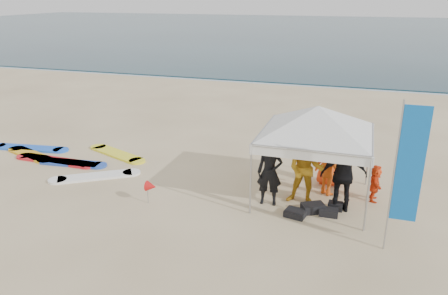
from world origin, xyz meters
name	(u,v)px	position (x,y,z in m)	size (l,w,h in m)	color
ground	(153,225)	(0.00, 0.00, 0.00)	(120.00, 120.00, 0.00)	beige
ocean	(338,30)	(0.00, 60.00, 0.04)	(160.00, 84.00, 0.08)	#0C2633
shoreline_foam	(288,84)	(0.00, 18.20, 0.00)	(160.00, 1.20, 0.01)	silver
person_black_a	(270,172)	(2.38, 1.99, 0.89)	(0.65, 0.43, 1.78)	black
person_yellow	(306,169)	(3.26, 2.27, 0.97)	(0.94, 0.73, 1.94)	gold
person_orange_a	(329,167)	(3.80, 3.05, 0.79)	(1.03, 0.59, 1.59)	#D04E12
person_black_b	(344,175)	(4.21, 2.17, 0.98)	(1.15, 0.48, 1.96)	black
person_orange_b	(329,156)	(3.73, 3.75, 0.86)	(0.84, 0.54, 1.71)	#F54115
person_seated	(375,183)	(5.00, 3.02, 0.50)	(0.94, 0.30, 1.01)	#F14315
canopy_tent	(318,106)	(3.42, 2.66, 2.55)	(3.89, 3.89, 2.93)	#A5A5A8
feather_flag	(408,167)	(5.47, 0.62, 1.95)	(0.56, 0.04, 3.32)	#A5A5A8
marker_pennant	(151,187)	(-0.54, 1.01, 0.49)	(0.28, 0.28, 0.64)	#A5A5A8
gear_pile	(315,210)	(3.61, 1.79, 0.10)	(1.39, 1.05, 0.22)	black
surfboard_spread	(65,159)	(-4.76, 3.03, 0.04)	(6.01, 3.41, 0.07)	yellow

